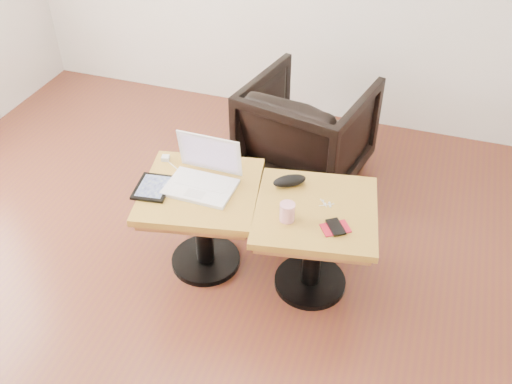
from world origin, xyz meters
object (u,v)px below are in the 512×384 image
(striped_cup, at_px, (287,212))
(side_table_left, at_px, (202,208))
(side_table_right, at_px, (314,229))
(laptop, at_px, (203,176))
(armchair, at_px, (307,130))

(striped_cup, bearing_deg, side_table_left, 169.16)
(side_table_left, relative_size, side_table_right, 1.01)
(laptop, height_order, armchair, laptop)
(laptop, height_order, striped_cup, laptop)
(side_table_right, bearing_deg, armchair, 96.36)
(side_table_right, bearing_deg, side_table_left, 172.63)
(striped_cup, xyz_separation_m, armchair, (-0.18, 1.12, -0.25))
(side_table_left, bearing_deg, laptop, 71.14)
(striped_cup, bearing_deg, side_table_right, 47.31)
(laptop, bearing_deg, armchair, 73.62)
(laptop, xyz_separation_m, armchair, (0.31, 0.99, -0.25))
(side_table_right, height_order, laptop, laptop)
(side_table_right, bearing_deg, striped_cup, -142.87)
(striped_cup, distance_m, armchair, 1.16)
(striped_cup, bearing_deg, laptop, 164.95)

